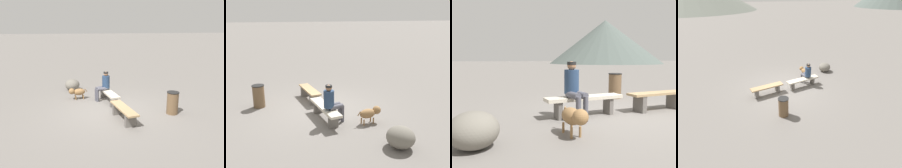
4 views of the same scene
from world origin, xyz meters
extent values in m
cube|color=slate|center=(0.00, 0.00, -0.03)|extent=(210.00, 210.00, 0.06)
cube|color=#605B56|center=(-1.58, -0.26, 0.21)|extent=(0.17, 0.39, 0.41)
cube|color=#605B56|center=(-0.46, -0.13, 0.21)|extent=(0.17, 0.39, 0.41)
cube|color=#A3845B|center=(-1.02, -0.19, 0.44)|extent=(1.71, 0.59, 0.06)
cube|color=#605B56|center=(0.39, -0.19, 0.20)|extent=(0.14, 0.32, 0.39)
cube|color=#605B56|center=(1.68, -0.04, 0.20)|extent=(0.14, 0.32, 0.39)
cube|color=beige|center=(1.04, -0.12, 0.43)|extent=(1.91, 0.59, 0.08)
cylinder|color=navy|center=(1.36, -0.08, 0.82)|extent=(0.33, 0.33, 0.54)
sphere|color=#A3704C|center=(1.36, -0.08, 1.18)|extent=(0.20, 0.20, 0.20)
cylinder|color=black|center=(1.36, -0.08, 1.23)|extent=(0.21, 0.21, 0.07)
cylinder|color=#4C4C56|center=(1.40, 0.16, 0.55)|extent=(0.24, 0.46, 0.15)
cylinder|color=#4C4C56|center=(1.36, 0.37, 0.27)|extent=(0.11, 0.11, 0.55)
cylinder|color=#4C4C56|center=(1.23, 0.12, 0.55)|extent=(0.24, 0.46, 0.15)
cylinder|color=#4C4C56|center=(1.18, 0.33, 0.27)|extent=(0.11, 0.11, 0.55)
ellipsoid|color=olive|center=(1.74, 1.07, 0.34)|extent=(0.36, 0.57, 0.30)
sphere|color=olive|center=(1.70, 1.41, 0.40)|extent=(0.27, 0.27, 0.27)
cylinder|color=olive|center=(1.64, 1.23, 0.09)|extent=(0.04, 0.04, 0.19)
cylinder|color=olive|center=(1.80, 1.25, 0.09)|extent=(0.04, 0.04, 0.19)
cylinder|color=olive|center=(1.68, 0.89, 0.09)|extent=(0.04, 0.04, 0.19)
cylinder|color=olive|center=(1.84, 0.91, 0.09)|extent=(0.04, 0.04, 0.19)
cylinder|color=olive|center=(1.78, 0.77, 0.38)|extent=(0.05, 0.12, 0.15)
cylinder|color=brown|center=(-0.85, -2.14, 0.41)|extent=(0.42, 0.42, 0.81)
cylinder|color=black|center=(-0.85, -2.14, 0.83)|extent=(0.45, 0.45, 0.03)
ellipsoid|color=#6B665B|center=(3.33, 1.27, 0.29)|extent=(0.93, 0.91, 0.57)
camera|label=1|loc=(-8.09, 1.92, 3.16)|focal=36.34mm
camera|label=2|loc=(8.28, -2.06, 3.34)|focal=39.63mm
camera|label=3|loc=(2.98, 4.86, 1.34)|focal=37.39mm
camera|label=4|loc=(-2.87, -7.80, 4.67)|focal=27.91mm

